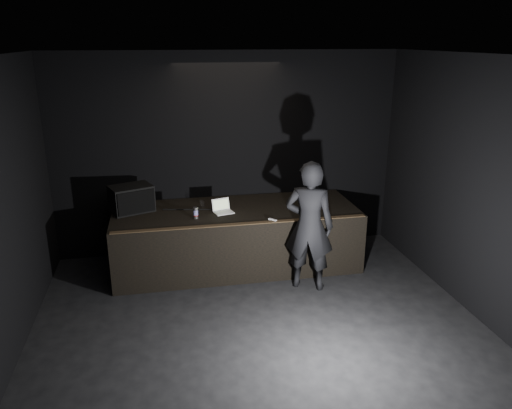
{
  "coord_description": "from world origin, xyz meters",
  "views": [
    {
      "loc": [
        -1.17,
        -4.97,
        3.69
      ],
      "look_at": [
        0.26,
        2.3,
        1.2
      ],
      "focal_mm": 35.0,
      "sensor_mm": 36.0,
      "label": 1
    }
  ],
  "objects_px": {
    "stage_monitor": "(132,199)",
    "beer_can": "(196,213)",
    "laptop": "(222,209)",
    "stage_riser": "(236,237)",
    "person": "(309,226)"
  },
  "relations": [
    {
      "from": "stage_riser",
      "to": "person",
      "type": "bearing_deg",
      "value": -46.05
    },
    {
      "from": "stage_riser",
      "to": "stage_monitor",
      "type": "xyz_separation_m",
      "value": [
        -1.67,
        0.22,
        0.71
      ]
    },
    {
      "from": "stage_monitor",
      "to": "beer_can",
      "type": "xyz_separation_m",
      "value": [
        0.99,
        -0.54,
        -0.13
      ]
    },
    {
      "from": "laptop",
      "to": "beer_can",
      "type": "height_order",
      "value": "laptop"
    },
    {
      "from": "stage_riser",
      "to": "laptop",
      "type": "xyz_separation_m",
      "value": [
        -0.23,
        -0.1,
        0.55
      ]
    },
    {
      "from": "laptop",
      "to": "beer_can",
      "type": "relative_size",
      "value": 1.98
    },
    {
      "from": "beer_can",
      "to": "person",
      "type": "relative_size",
      "value": 0.09
    },
    {
      "from": "stage_monitor",
      "to": "beer_can",
      "type": "height_order",
      "value": "stage_monitor"
    },
    {
      "from": "stage_riser",
      "to": "stage_monitor",
      "type": "distance_m",
      "value": 1.83
    },
    {
      "from": "stage_riser",
      "to": "person",
      "type": "relative_size",
      "value": 1.99
    },
    {
      "from": "beer_can",
      "to": "stage_riser",
      "type": "bearing_deg",
      "value": 24.96
    },
    {
      "from": "stage_monitor",
      "to": "person",
      "type": "xyz_separation_m",
      "value": [
        2.63,
        -1.22,
        -0.21
      ]
    },
    {
      "from": "laptop",
      "to": "beer_can",
      "type": "bearing_deg",
      "value": -169.24
    },
    {
      "from": "beer_can",
      "to": "person",
      "type": "xyz_separation_m",
      "value": [
        1.64,
        -0.68,
        -0.09
      ]
    },
    {
      "from": "laptop",
      "to": "stage_riser",
      "type": "bearing_deg",
      "value": 8.39
    }
  ]
}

